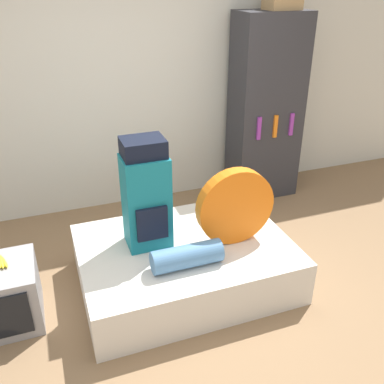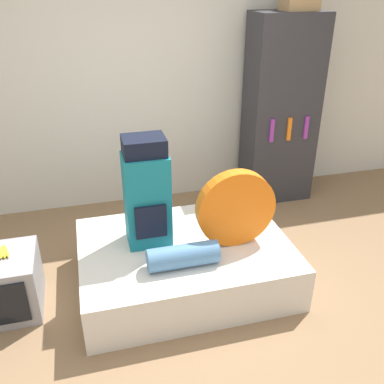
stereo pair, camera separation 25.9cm
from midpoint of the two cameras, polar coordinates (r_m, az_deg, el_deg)
The scene contains 8 objects.
ground_plane at distance 3.30m, azimuth -0.95°, elevation -16.44°, with size 16.00×16.00×0.00m, color #846647.
wall_back at distance 4.45m, azimuth -9.96°, elevation 14.16°, with size 8.00×0.05×2.60m.
bed at distance 3.50m, azimuth -3.09°, elevation -9.48°, with size 1.64×1.19×0.37m.
backpack at distance 3.23m, azimuth -8.43°, elevation -0.52°, with size 0.33×0.30×0.87m.
tent_bag at distance 3.28m, azimuth 3.51°, elevation -1.97°, with size 0.62×0.11×0.62m.
sleeping_roll at distance 3.11m, azimuth -3.09°, elevation -8.62°, with size 0.52×0.17×0.17m.
banana_bunch at distance 3.36m, azimuth -26.34°, elevation -8.42°, with size 0.13×0.18×0.03m.
bookshelf at distance 4.68m, azimuth 8.22°, elevation 10.85°, with size 0.72×0.45×1.96m.
Camera 1 is at (-0.90, -2.22, 2.28)m, focal length 40.00 mm.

